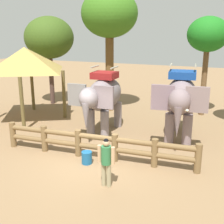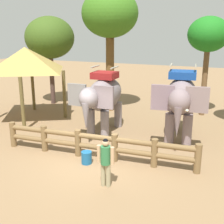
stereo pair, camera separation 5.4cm
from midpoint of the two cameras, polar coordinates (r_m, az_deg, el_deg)
The scene contains 10 objects.
ground_plane at distance 11.07m, azimuth -3.62°, elevation -9.52°, with size 60.00×60.00×0.00m, color olive.
log_fence at distance 11.07m, azimuth -3.02°, elevation -6.11°, with size 7.62×0.69×1.05m.
elephant_near_left at distance 13.45m, azimuth -1.67°, elevation 3.04°, with size 2.07×3.60×3.11m.
elephant_center at distance 12.97m, azimuth 13.38°, elevation 2.56°, with size 2.18×3.87×3.29m.
tourist_woman_in_black at distance 9.05m, azimuth -1.07°, elevation -9.15°, with size 0.56×0.31×1.58m.
thatched_shelter at distance 16.06m, azimuth -16.41°, elevation 9.71°, with size 4.50×4.50×3.84m.
tree_back_center at distance 19.13m, azimuth -11.94°, elevation 13.90°, with size 3.05×3.05×5.50m.
tree_far_right at distance 17.15m, azimuth -0.31°, elevation 18.28°, with size 3.16×3.16×6.91m.
tree_deep_back at distance 16.89m, azimuth 18.34°, elevation 13.88°, with size 2.20×2.20×5.40m.
feed_bucket at distance 10.83m, azimuth -4.83°, elevation -8.82°, with size 0.38×0.38×0.46m.
Camera 2 is at (4.42, -8.97, 4.76)m, focal length 46.97 mm.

